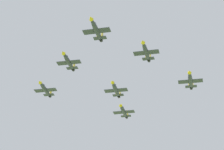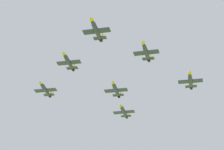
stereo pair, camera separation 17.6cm
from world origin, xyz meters
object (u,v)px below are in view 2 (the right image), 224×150
(jet_left_wingman, at_px, (146,51))
(jet_right_outer, at_px, (45,89))
(jet_lead, at_px, (96,30))
(jet_left_outer, at_px, (190,80))
(jet_slot_rear, at_px, (116,89))
(jet_right_wingman, at_px, (68,61))
(jet_trailing, at_px, (124,111))

(jet_left_wingman, xyz_separation_m, jet_right_outer, (10.43, -45.32, -3.12))
(jet_lead, relative_size, jet_left_wingman, 1.01)
(jet_left_wingman, relative_size, jet_left_outer, 1.01)
(jet_right_outer, distance_m, jet_slot_rear, 29.00)
(jet_left_wingman, bearing_deg, jet_left_outer, 140.60)
(jet_lead, xyz_separation_m, jet_left_wingman, (-22.16, 2.33, -0.60))
(jet_lead, distance_m, jet_slot_rear, 34.57)
(jet_left_outer, relative_size, jet_slot_rear, 1.03)
(jet_left_outer, height_order, jet_right_outer, jet_right_outer)
(jet_right_wingman, distance_m, jet_left_outer, 46.66)
(jet_lead, bearing_deg, jet_right_outer, -138.76)
(jet_lead, height_order, jet_left_outer, jet_lead)
(jet_left_outer, xyz_separation_m, jet_trailing, (2.28, -33.41, -3.35))
(jet_lead, relative_size, jet_left_outer, 1.02)
(jet_left_outer, height_order, jet_slot_rear, jet_left_outer)
(jet_lead, height_order, jet_slot_rear, jet_lead)
(jet_right_outer, bearing_deg, jet_right_wingman, 39.68)
(jet_slot_rear, bearing_deg, jet_lead, -0.41)
(jet_lead, bearing_deg, jet_left_wingman, 140.51)
(jet_right_wingman, relative_size, jet_left_outer, 0.97)
(jet_right_outer, bearing_deg, jet_left_wingman, 67.90)
(jet_lead, relative_size, jet_right_outer, 1.06)
(jet_lead, height_order, jet_right_outer, jet_lead)
(jet_right_outer, bearing_deg, jet_slot_rear, 89.31)
(jet_slot_rear, height_order, jet_trailing, jet_slot_rear)
(jet_right_outer, height_order, jet_slot_rear, jet_right_outer)
(jet_left_wingman, xyz_separation_m, jet_slot_rear, (-5.87, -21.50, -5.89))
(jet_lead, distance_m, jet_right_wingman, 22.34)
(jet_right_wingman, xyz_separation_m, jet_trailing, (-36.18, -7.26, -7.10))
(jet_left_outer, bearing_deg, jet_slot_rear, -90.80)
(jet_lead, xyz_separation_m, jet_slot_rear, (-28.03, -19.17, -6.49))
(jet_right_outer, distance_m, jet_trailing, 33.86)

